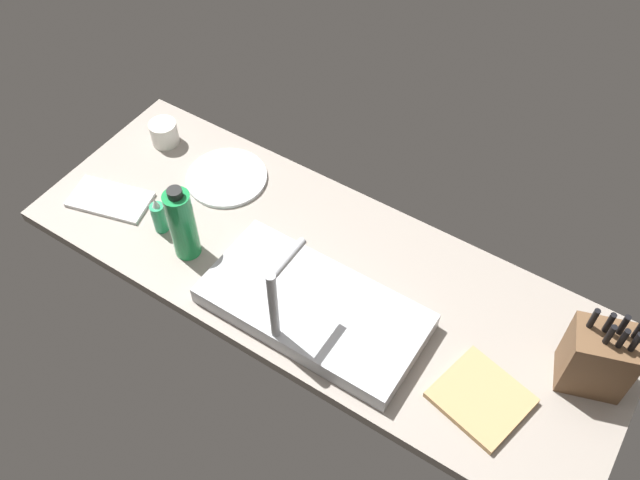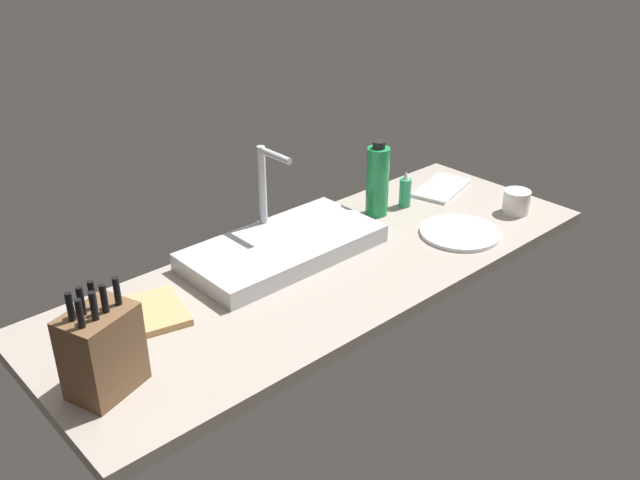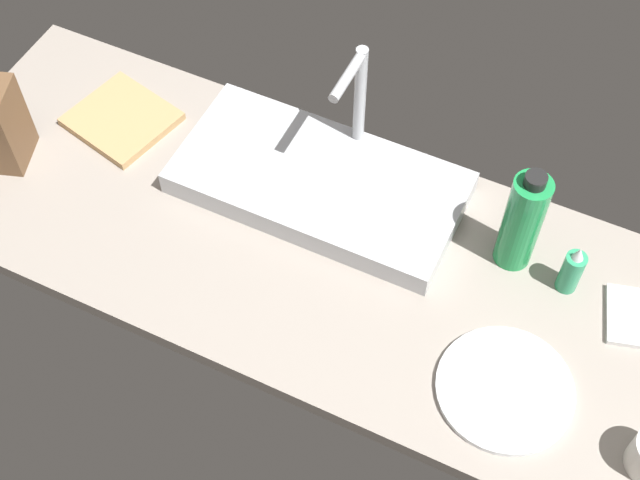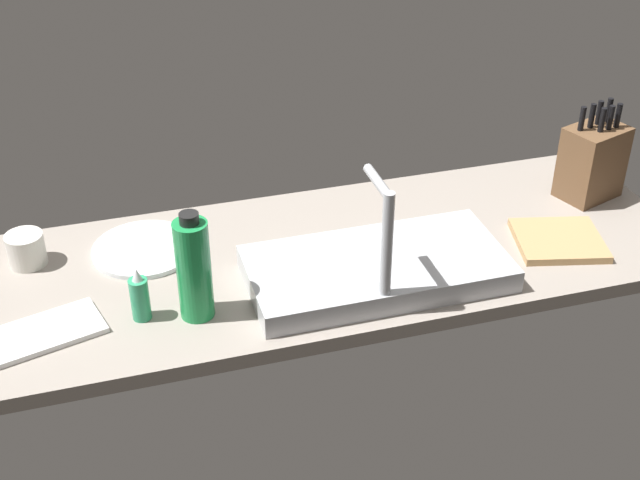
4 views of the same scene
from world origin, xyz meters
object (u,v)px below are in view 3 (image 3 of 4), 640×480
object	(u,v)px
dinner_plate	(505,389)
water_bottle	(522,221)
cutting_board	(122,119)
sink_basin	(319,183)
soap_bottle	(572,271)
faucet	(358,101)

from	to	relation	value
dinner_plate	water_bottle	bearing A→B (deg)	106.16
cutting_board	sink_basin	bearing A→B (deg)	1.72
soap_bottle	sink_basin	bearing A→B (deg)	179.56
water_bottle	dinner_plate	size ratio (longest dim) A/B	1.01
sink_basin	soap_bottle	bearing A→B (deg)	-0.44
water_bottle	cutting_board	bearing A→B (deg)	-177.99
sink_basin	soap_bottle	xyz separation A→B (cm)	(51.79, -0.40, 2.64)
sink_basin	dinner_plate	xyz separation A→B (cm)	(48.39, -25.87, -2.04)
sink_basin	water_bottle	bearing A→B (deg)	2.35
sink_basin	water_bottle	size ratio (longest dim) A/B	2.34
cutting_board	soap_bottle	world-z (taller)	soap_bottle
faucet	dinner_plate	size ratio (longest dim) A/B	1.20
dinner_plate	soap_bottle	bearing A→B (deg)	82.40
faucet	cutting_board	world-z (taller)	faucet
faucet	sink_basin	bearing A→B (deg)	-105.01
sink_basin	soap_bottle	distance (cm)	51.86
sink_basin	water_bottle	world-z (taller)	water_bottle
cutting_board	water_bottle	bearing A→B (deg)	2.01
cutting_board	water_bottle	xyz separation A→B (cm)	(86.75, 3.05, 10.65)
cutting_board	dinner_plate	size ratio (longest dim) A/B	0.82
soap_bottle	water_bottle	bearing A→B (deg)	169.74
soap_bottle	water_bottle	distance (cm)	13.15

